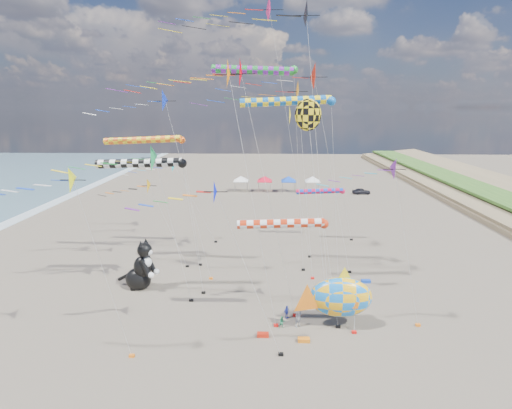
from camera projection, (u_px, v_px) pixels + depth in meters
The scene contains 31 objects.
ground at pixel (271, 381), 25.87m from camera, with size 260.00×260.00×0.00m, color brown.
delta_kite_0 at pixel (234, 77), 27.82m from camera, with size 9.55×2.22×20.74m.
delta_kite_1 at pixel (148, 189), 42.37m from camera, with size 8.50×1.79×10.04m.
delta_kite_2 at pixel (225, 77), 29.47m from camera, with size 14.04×2.36×20.93m.
delta_kite_3 at pixel (315, 79), 38.24m from camera, with size 12.90×2.80×21.56m.
delta_kite_4 at pixel (276, 12), 40.98m from camera, with size 14.79×3.24×28.67m.
delta_kite_5 at pixel (171, 103), 37.12m from camera, with size 9.76×2.20×19.02m.
delta_kite_6 at pixel (276, 94), 37.00m from camera, with size 12.11×2.16×19.88m.
delta_kite_7 at pixel (177, 167), 50.22m from camera, with size 10.15×1.86×11.21m.
delta_kite_8 at pixel (287, 15), 32.55m from camera, with size 14.83×2.53×26.19m.
delta_kite_9 at pixel (376, 171), 29.48m from camera, with size 8.82×1.82×13.93m.
delta_kite_10 at pixel (205, 196), 25.92m from camera, with size 9.79×1.71×12.89m.
delta_kite_11 at pixel (145, 160), 33.52m from camera, with size 11.05×2.49×14.48m.
delta_kite_12 at pixel (58, 182), 25.47m from camera, with size 8.92×1.79×13.91m.
windsock_0 at pixel (257, 71), 38.63m from camera, with size 9.63×0.85×21.20m.
windsock_1 at pixel (144, 164), 35.21m from camera, with size 9.30×0.83×12.89m.
windsock_2 at pixel (146, 141), 41.63m from camera, with size 9.94×0.75×14.33m.
windsock_3 at pixel (322, 191), 51.82m from camera, with size 7.67×0.69×7.02m.
windsock_4 at pixel (290, 102), 35.22m from camera, with size 9.76×0.81×18.20m.
windsock_5 at pixel (285, 224), 30.21m from camera, with size 8.24×0.72×9.07m.
angelfish_kite at pixel (306, 117), 33.11m from camera, with size 3.74×3.02×17.97m.
cat_inflatable at pixel (140, 264), 38.61m from camera, with size 3.77×1.88×5.08m, color black, non-canonical shape.
fish_inflatable at pixel (340, 297), 31.71m from camera, with size 6.74×3.31×5.13m.
person_adult at pixel (298, 316), 32.08m from camera, with size 0.68×0.44×1.86m, color gray.
child_green at pixel (282, 322), 31.99m from camera, with size 0.48×0.38×1.00m, color #258856.
child_blue at pixel (287, 312), 33.48m from camera, with size 0.66×0.28×1.13m, color #2F3FBA.
kite_bag_0 at pixel (366, 281), 40.35m from camera, with size 0.90×0.44×0.30m, color #133EBE.
kite_bag_1 at pixel (304, 340), 30.17m from camera, with size 0.90×0.44×0.30m, color orange.
kite_bag_2 at pixel (263, 335), 30.85m from camera, with size 0.90×0.44×0.30m, color red.
tent_row at pixel (277, 177), 83.34m from camera, with size 19.20×4.20×3.80m.
parked_car at pixel (361, 191), 81.47m from camera, with size 1.45×3.60×1.23m, color #26262D.
Camera 1 is at (-0.25, -22.44, 17.26)m, focal length 28.00 mm.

